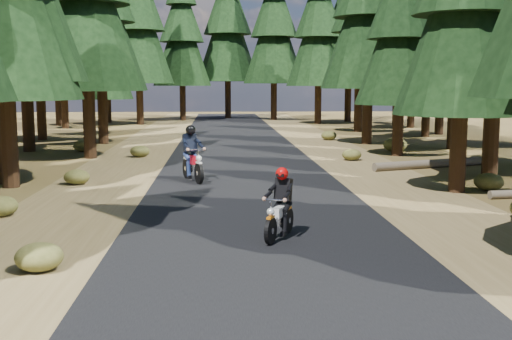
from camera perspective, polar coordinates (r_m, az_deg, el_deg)
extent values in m
plane|color=#4C3B1B|center=(14.03, 0.36, -5.27)|extent=(120.00, 120.00, 0.00)
cube|color=black|center=(18.93, -0.62, -1.88)|extent=(6.00, 100.00, 0.01)
cube|color=brown|center=(19.27, -14.42, -1.96)|extent=(3.20, 100.00, 0.01)
cube|color=brown|center=(19.69, 12.88, -1.71)|extent=(3.20, 100.00, 0.01)
cylinder|color=black|center=(20.83, -21.27, 5.85)|extent=(0.51, 0.51, 5.34)
cylinder|color=black|center=(19.43, 17.64, 4.70)|extent=(0.48, 0.48, 4.52)
cone|color=black|center=(19.51, 17.99, 13.00)|extent=(3.84, 3.84, 5.65)
cylinder|color=black|center=(21.71, -21.83, 7.30)|extent=(0.56, 0.56, 6.43)
cylinder|color=black|center=(22.96, 20.34, 6.63)|extent=(0.53, 0.53, 5.84)
cylinder|color=black|center=(28.08, -14.68, 6.83)|extent=(0.53, 0.53, 5.72)
cone|color=black|center=(28.27, -14.93, 14.09)|extent=(4.86, 4.86, 7.15)
cylinder|color=black|center=(28.83, 12.55, 5.71)|extent=(0.48, 0.48, 4.51)
cone|color=black|center=(28.88, 12.71, 11.30)|extent=(3.83, 3.83, 5.64)
cylinder|color=black|center=(31.76, -19.73, 7.28)|extent=(0.55, 0.55, 6.37)
cylinder|color=black|center=(32.51, 17.27, 7.47)|extent=(0.56, 0.56, 6.47)
cylinder|color=black|center=(34.95, -13.52, 6.91)|extent=(0.53, 0.53, 5.64)
cone|color=black|center=(35.09, -13.70, 12.67)|extent=(4.79, 4.79, 7.05)
cylinder|color=black|center=(34.29, 9.90, 7.16)|extent=(0.53, 0.53, 5.83)
cone|color=black|center=(34.46, 10.05, 13.22)|extent=(4.95, 4.95, 7.29)
cylinder|color=black|center=(38.20, -18.61, 6.62)|extent=(0.52, 0.52, 5.45)
cone|color=black|center=(38.31, -18.83, 11.72)|extent=(4.63, 4.63, 6.81)
cylinder|color=black|center=(39.79, 14.91, 6.19)|extent=(0.48, 0.48, 4.61)
cone|color=black|center=(39.84, 15.05, 10.34)|extent=(3.92, 3.92, 5.77)
cone|color=black|center=(40.00, 15.16, 13.31)|extent=(3.00, 3.00, 4.15)
cylinder|color=black|center=(41.75, -13.40, 6.16)|extent=(0.48, 0.48, 4.42)
cone|color=black|center=(41.78, -13.52, 9.95)|extent=(3.76, 3.76, 5.52)
cone|color=black|center=(41.91, -13.61, 12.66)|extent=(2.87, 2.87, 3.98)
cylinder|color=black|center=(43.06, 9.10, 7.21)|extent=(0.53, 0.53, 5.76)
cone|color=black|center=(43.19, 9.20, 11.99)|extent=(4.90, 4.90, 7.21)
cylinder|color=black|center=(47.69, -16.67, 6.40)|extent=(0.49, 0.49, 4.75)
cone|color=black|center=(47.73, -16.81, 9.97)|extent=(4.04, 4.04, 5.93)
cone|color=black|center=(47.88, -16.91, 12.52)|extent=(3.09, 3.09, 4.27)
cylinder|color=black|center=(47.81, 13.68, 7.06)|extent=(0.53, 0.53, 5.66)
cone|color=black|center=(47.92, 13.81, 11.29)|extent=(4.81, 4.81, 7.07)
cone|color=black|center=(48.15, 13.91, 14.31)|extent=(3.68, 3.68, 5.09)
cylinder|color=black|center=(42.01, 16.08, 7.16)|extent=(0.54, 0.54, 6.00)
cone|color=black|center=(42.17, 16.28, 12.26)|extent=(5.10, 5.10, 7.50)
cylinder|color=black|center=(51.02, -10.32, 7.59)|extent=(0.56, 0.56, 6.40)
cone|color=black|center=(51.18, -10.43, 12.07)|extent=(5.44, 5.44, 8.00)
cylinder|color=black|center=(51.26, 5.55, 7.45)|extent=(0.54, 0.54, 6.00)
cone|color=black|center=(51.39, 5.61, 11.64)|extent=(5.10, 5.10, 7.50)
cone|color=black|center=(51.65, 5.65, 14.62)|extent=(3.90, 3.90, 5.40)
cylinder|color=black|center=(54.42, -13.11, 7.72)|extent=(0.57, 0.57, 6.80)
cone|color=black|center=(54.61, -13.25, 12.18)|extent=(5.78, 5.78, 8.50)
cylinder|color=black|center=(54.74, 8.20, 7.63)|extent=(0.56, 0.56, 6.40)
cone|color=black|center=(54.89, 8.28, 11.81)|extent=(5.44, 5.44, 8.00)
cylinder|color=black|center=(56.74, -6.55, 7.45)|extent=(0.54, 0.54, 6.00)
cone|color=black|center=(56.85, -6.61, 11.23)|extent=(5.10, 5.10, 7.50)
cone|color=black|center=(57.09, -6.65, 13.94)|extent=(3.90, 3.90, 5.40)
cylinder|color=black|center=(56.86, 1.60, 7.70)|extent=(0.56, 0.56, 6.40)
cone|color=black|center=(57.01, 1.61, 11.72)|extent=(5.44, 5.44, 8.00)
cone|color=black|center=(57.28, 1.62, 14.60)|extent=(4.16, 4.16, 5.76)
cylinder|color=black|center=(59.66, -2.52, 7.88)|extent=(0.57, 0.57, 6.80)
cone|color=black|center=(59.83, -2.54, 11.96)|extent=(5.78, 5.78, 8.50)
cone|color=black|center=(60.14, -2.56, 14.87)|extent=(4.42, 4.42, 6.12)
cylinder|color=black|center=(51.11, -17.19, 6.92)|extent=(0.52, 0.52, 5.60)
cone|color=black|center=(51.20, -17.34, 10.84)|extent=(4.76, 4.76, 7.00)
cone|color=black|center=(51.42, -17.46, 13.64)|extent=(3.64, 3.64, 5.04)
cylinder|color=black|center=(51.56, 12.38, 7.31)|extent=(0.54, 0.54, 6.00)
cone|color=black|center=(51.68, 12.50, 11.47)|extent=(5.10, 5.10, 7.50)
cone|color=black|center=(51.94, 12.59, 14.44)|extent=(3.90, 3.90, 5.40)
cylinder|color=#4C4233|center=(25.24, 15.83, 0.58)|extent=(5.47, 2.33, 0.32)
ellipsoid|color=#474C1E|center=(11.51, -18.72, -7.33)|extent=(0.80, 0.80, 0.48)
ellipsoid|color=#474C1E|center=(30.56, 12.26, 2.19)|extent=(1.09, 1.09, 0.66)
ellipsoid|color=#474C1E|center=(36.47, 6.50, 3.07)|extent=(0.87, 0.87, 0.52)
ellipsoid|color=#474C1E|center=(16.49, -21.77, -3.01)|extent=(0.82, 0.82, 0.49)
ellipsoid|color=#474C1E|center=(31.00, -15.08, 2.10)|extent=(0.96, 0.96, 0.58)
ellipsoid|color=#474C1E|center=(20.94, -15.65, -0.60)|extent=(0.80, 0.80, 0.48)
ellipsoid|color=#474C1E|center=(20.24, 19.98, -0.99)|extent=(0.87, 0.87, 0.52)
ellipsoid|color=#474C1E|center=(26.83, 8.50, 1.36)|extent=(0.80, 0.80, 0.48)
ellipsoid|color=#474C1E|center=(28.22, -10.28, 1.65)|extent=(0.83, 0.83, 0.50)
cube|color=black|center=(12.97, 2.11, -1.91)|extent=(0.38, 0.32, 0.47)
sphere|color=#BE0707|center=(12.91, 2.12, -0.41)|extent=(0.35, 0.35, 0.26)
cube|color=black|center=(20.78, -5.68, 2.34)|extent=(0.47, 0.37, 0.59)
sphere|color=black|center=(20.74, -5.69, 3.52)|extent=(0.42, 0.42, 0.33)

